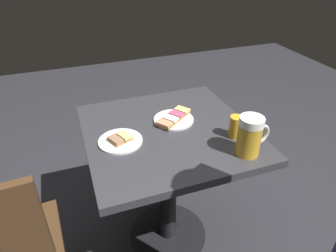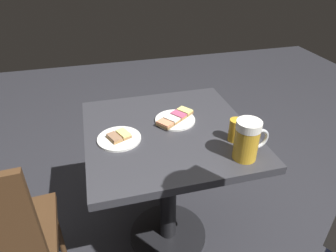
# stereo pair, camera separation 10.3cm
# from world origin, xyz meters

# --- Properties ---
(ground_plane) EXTENTS (6.00, 6.00, 0.00)m
(ground_plane) POSITION_xyz_m (0.00, 0.00, 0.00)
(ground_plane) COLOR #28282D
(cafe_table) EXTENTS (0.75, 0.75, 0.73)m
(cafe_table) POSITION_xyz_m (0.00, 0.00, 0.58)
(cafe_table) COLOR black
(cafe_table) RESTS_ON ground_plane
(plate_near) EXTENTS (0.19, 0.21, 0.03)m
(plate_near) POSITION_xyz_m (-0.07, 0.05, 0.74)
(plate_near) COLOR white
(plate_near) RESTS_ON cafe_table
(plate_far) EXTENTS (0.19, 0.19, 0.03)m
(plate_far) POSITION_xyz_m (0.02, -0.23, 0.74)
(plate_far) COLOR white
(plate_far) RESTS_ON cafe_table
(beer_mug) EXTENTS (0.10, 0.15, 0.17)m
(beer_mug) POSITION_xyz_m (0.28, 0.25, 0.82)
(beer_mug) COLOR gold
(beer_mug) RESTS_ON cafe_table
(beer_glass_small) EXTENTS (0.06, 0.06, 0.10)m
(beer_glass_small) POSITION_xyz_m (0.15, 0.26, 0.78)
(beer_glass_small) COLOR gold
(beer_glass_small) RESTS_ON cafe_table
(cafe_chair) EXTENTS (0.41, 0.41, 0.93)m
(cafe_chair) POSITION_xyz_m (0.30, -0.71, 0.54)
(cafe_chair) COLOR #472D19
(cafe_chair) RESTS_ON ground_plane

